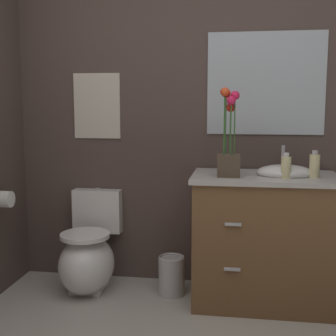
{
  "coord_description": "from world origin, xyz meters",
  "views": [
    {
      "loc": [
        0.2,
        -1.56,
        1.31
      ],
      "look_at": [
        -0.25,
        1.37,
        0.9
      ],
      "focal_mm": 49.12,
      "sensor_mm": 36.0,
      "label": 1
    }
  ],
  "objects_px": {
    "vanity_cabinet": "(264,238)",
    "trash_bin": "(172,275)",
    "lotion_bottle": "(315,166)",
    "wall_poster": "(97,106)",
    "toilet_paper_roll": "(4,199)",
    "toilet": "(89,256)",
    "wall_mirror": "(266,84)",
    "soap_bottle": "(286,167)",
    "flower_vase": "(229,149)"
  },
  "relations": [
    {
      "from": "vanity_cabinet",
      "to": "soap_bottle",
      "type": "bearing_deg",
      "value": -43.98
    },
    {
      "from": "wall_poster",
      "to": "wall_mirror",
      "type": "relative_size",
      "value": 0.59
    },
    {
      "from": "vanity_cabinet",
      "to": "trash_bin",
      "type": "xyz_separation_m",
      "value": [
        -0.62,
        0.03,
        -0.3
      ]
    },
    {
      "from": "flower_vase",
      "to": "toilet_paper_roll",
      "type": "height_order",
      "value": "flower_vase"
    },
    {
      "from": "lotion_bottle",
      "to": "wall_mirror",
      "type": "xyz_separation_m",
      "value": [
        -0.29,
        0.36,
        0.52
      ]
    },
    {
      "from": "flower_vase",
      "to": "soap_bottle",
      "type": "distance_m",
      "value": 0.37
    },
    {
      "from": "trash_bin",
      "to": "wall_mirror",
      "type": "bearing_deg",
      "value": 23.33
    },
    {
      "from": "toilet",
      "to": "vanity_cabinet",
      "type": "distance_m",
      "value": 1.23
    },
    {
      "from": "wall_poster",
      "to": "toilet_paper_roll",
      "type": "distance_m",
      "value": 0.93
    },
    {
      "from": "flower_vase",
      "to": "wall_poster",
      "type": "distance_m",
      "value": 1.08
    },
    {
      "from": "trash_bin",
      "to": "vanity_cabinet",
      "type": "bearing_deg",
      "value": -2.63
    },
    {
      "from": "lotion_bottle",
      "to": "toilet",
      "type": "bearing_deg",
      "value": 176.44
    },
    {
      "from": "toilet_paper_roll",
      "to": "toilet",
      "type": "bearing_deg",
      "value": 20.92
    },
    {
      "from": "soap_bottle",
      "to": "wall_mirror",
      "type": "relative_size",
      "value": 0.2
    },
    {
      "from": "toilet",
      "to": "wall_poster",
      "type": "xyz_separation_m",
      "value": [
        0.0,
        0.27,
        1.05
      ]
    },
    {
      "from": "wall_mirror",
      "to": "lotion_bottle",
      "type": "bearing_deg",
      "value": -51.25
    },
    {
      "from": "lotion_bottle",
      "to": "wall_poster",
      "type": "bearing_deg",
      "value": 166.45
    },
    {
      "from": "soap_bottle",
      "to": "toilet_paper_roll",
      "type": "relative_size",
      "value": 1.43
    },
    {
      "from": "wall_mirror",
      "to": "toilet_paper_roll",
      "type": "xyz_separation_m",
      "value": [
        -1.72,
        -0.46,
        -0.77
      ]
    },
    {
      "from": "wall_mirror",
      "to": "toilet_paper_roll",
      "type": "bearing_deg",
      "value": -164.91
    },
    {
      "from": "vanity_cabinet",
      "to": "soap_bottle",
      "type": "xyz_separation_m",
      "value": [
        0.11,
        -0.11,
        0.49
      ]
    },
    {
      "from": "flower_vase",
      "to": "wall_poster",
      "type": "height_order",
      "value": "wall_poster"
    },
    {
      "from": "flower_vase",
      "to": "vanity_cabinet",
      "type": "bearing_deg",
      "value": 19.81
    },
    {
      "from": "soap_bottle",
      "to": "wall_poster",
      "type": "xyz_separation_m",
      "value": [
        -1.32,
        0.4,
        0.37
      ]
    },
    {
      "from": "lotion_bottle",
      "to": "trash_bin",
      "type": "distance_m",
      "value": 1.21
    },
    {
      "from": "soap_bottle",
      "to": "wall_mirror",
      "type": "bearing_deg",
      "value": 105.87
    },
    {
      "from": "toilet",
      "to": "wall_poster",
      "type": "distance_m",
      "value": 1.09
    },
    {
      "from": "toilet_paper_roll",
      "to": "wall_poster",
      "type": "bearing_deg",
      "value": 42.08
    },
    {
      "from": "wall_mirror",
      "to": "flower_vase",
      "type": "bearing_deg",
      "value": -121.81
    },
    {
      "from": "trash_bin",
      "to": "toilet_paper_roll",
      "type": "distance_m",
      "value": 1.25
    },
    {
      "from": "trash_bin",
      "to": "wall_poster",
      "type": "bearing_deg",
      "value": 155.83
    },
    {
      "from": "soap_bottle",
      "to": "toilet_paper_roll",
      "type": "height_order",
      "value": "soap_bottle"
    },
    {
      "from": "wall_poster",
      "to": "wall_mirror",
      "type": "bearing_deg",
      "value": 0.0
    },
    {
      "from": "vanity_cabinet",
      "to": "wall_mirror",
      "type": "height_order",
      "value": "wall_mirror"
    },
    {
      "from": "toilet",
      "to": "wall_mirror",
      "type": "bearing_deg",
      "value": 12.49
    },
    {
      "from": "flower_vase",
      "to": "trash_bin",
      "type": "height_order",
      "value": "flower_vase"
    },
    {
      "from": "toilet",
      "to": "soap_bottle",
      "type": "bearing_deg",
      "value": -5.79
    },
    {
      "from": "toilet_paper_roll",
      "to": "vanity_cabinet",
      "type": "bearing_deg",
      "value": 5.63
    },
    {
      "from": "soap_bottle",
      "to": "trash_bin",
      "type": "height_order",
      "value": "soap_bottle"
    },
    {
      "from": "flower_vase",
      "to": "toilet_paper_roll",
      "type": "relative_size",
      "value": 5.05
    },
    {
      "from": "wall_mirror",
      "to": "vanity_cabinet",
      "type": "bearing_deg",
      "value": -89.47
    },
    {
      "from": "toilet_paper_roll",
      "to": "wall_mirror",
      "type": "bearing_deg",
      "value": 15.09
    },
    {
      "from": "soap_bottle",
      "to": "lotion_bottle",
      "type": "distance_m",
      "value": 0.18
    },
    {
      "from": "trash_bin",
      "to": "wall_mirror",
      "type": "relative_size",
      "value": 0.34
    },
    {
      "from": "flower_vase",
      "to": "trash_bin",
      "type": "distance_m",
      "value": 0.98
    },
    {
      "from": "trash_bin",
      "to": "wall_mirror",
      "type": "distance_m",
      "value": 1.47
    },
    {
      "from": "vanity_cabinet",
      "to": "wall_mirror",
      "type": "xyz_separation_m",
      "value": [
        -0.0,
        0.29,
        1.01
      ]
    },
    {
      "from": "flower_vase",
      "to": "toilet_paper_roll",
      "type": "distance_m",
      "value": 1.53
    },
    {
      "from": "soap_bottle",
      "to": "lotion_bottle",
      "type": "height_order",
      "value": "lotion_bottle"
    },
    {
      "from": "soap_bottle",
      "to": "trash_bin",
      "type": "relative_size",
      "value": 0.58
    }
  ]
}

